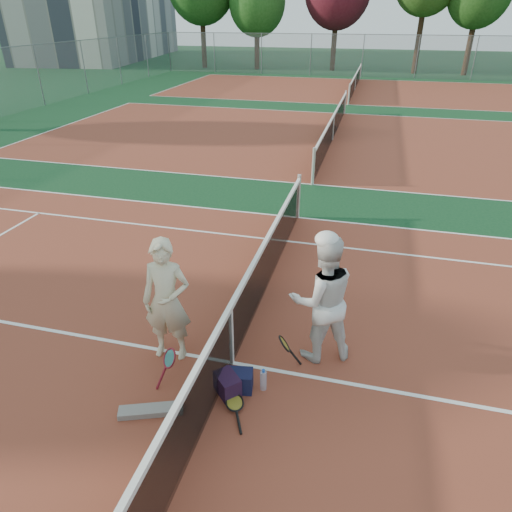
% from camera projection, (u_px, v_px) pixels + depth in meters
% --- Properties ---
extents(ground, '(130.00, 130.00, 0.00)m').
position_uv_depth(ground, '(232.00, 363.00, 6.63)').
color(ground, '#0F371B').
rests_on(ground, ground).
extents(court_main, '(23.77, 10.97, 0.01)m').
position_uv_depth(court_main, '(232.00, 363.00, 6.63)').
color(court_main, brown).
rests_on(court_main, ground).
extents(court_far_a, '(23.77, 10.97, 0.01)m').
position_uv_depth(court_far_a, '(332.00, 140.00, 18.14)').
color(court_far_a, brown).
rests_on(court_far_a, ground).
extents(court_far_b, '(23.77, 10.97, 0.01)m').
position_uv_depth(court_far_b, '(355.00, 90.00, 29.65)').
color(court_far_b, brown).
rests_on(court_far_b, ground).
extents(net_main, '(0.10, 10.98, 1.02)m').
position_uv_depth(net_main, '(231.00, 335.00, 6.39)').
color(net_main, black).
rests_on(net_main, ground).
extents(net_far_a, '(0.10, 10.98, 1.02)m').
position_uv_depth(net_far_a, '(333.00, 127.00, 17.90)').
color(net_far_a, black).
rests_on(net_far_a, ground).
extents(net_far_b, '(0.10, 10.98, 1.02)m').
position_uv_depth(net_far_b, '(355.00, 82.00, 29.41)').
color(net_far_b, black).
rests_on(net_far_b, ground).
extents(fence_back, '(32.00, 0.06, 3.00)m').
position_uv_depth(fence_back, '(363.00, 56.00, 34.91)').
color(fence_back, slate).
rests_on(fence_back, ground).
extents(player_a, '(0.73, 0.53, 1.88)m').
position_uv_depth(player_a, '(167.00, 301.00, 6.37)').
color(player_a, beige).
rests_on(player_a, ground).
extents(player_b, '(1.16, 1.05, 1.94)m').
position_uv_depth(player_b, '(322.00, 299.00, 6.36)').
color(player_b, silver).
rests_on(player_b, ground).
extents(racket_red, '(0.41, 0.42, 0.54)m').
position_uv_depth(racket_red, '(170.00, 367.00, 6.17)').
color(racket_red, maroon).
rests_on(racket_red, ground).
extents(racket_black_held, '(0.42, 0.38, 0.52)m').
position_uv_depth(racket_black_held, '(284.00, 352.00, 6.45)').
color(racket_black_held, black).
rests_on(racket_black_held, ground).
extents(racket_spare, '(0.51, 0.66, 0.09)m').
position_uv_depth(racket_spare, '(235.00, 404.00, 5.88)').
color(racket_spare, black).
rests_on(racket_spare, ground).
extents(sports_bag_navy, '(0.41, 0.31, 0.29)m').
position_uv_depth(sports_bag_navy, '(239.00, 381.00, 6.11)').
color(sports_bag_navy, black).
rests_on(sports_bag_navy, ground).
extents(sports_bag_purple, '(0.43, 0.44, 0.30)m').
position_uv_depth(sports_bag_purple, '(227.00, 385.00, 6.04)').
color(sports_bag_purple, black).
rests_on(sports_bag_purple, ground).
extents(net_cover_canvas, '(0.82, 0.47, 0.09)m').
position_uv_depth(net_cover_canvas, '(151.00, 411.00, 5.78)').
color(net_cover_canvas, slate).
rests_on(net_cover_canvas, ground).
extents(water_bottle, '(0.09, 0.09, 0.30)m').
position_uv_depth(water_bottle, '(263.00, 380.00, 6.10)').
color(water_bottle, '#C9DFFF').
rests_on(water_bottle, ground).
extents(tree_back_1, '(4.74, 4.74, 7.97)m').
position_uv_depth(tree_back_1, '(257.00, 2.00, 37.98)').
color(tree_back_1, '#382314').
rests_on(tree_back_1, ground).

